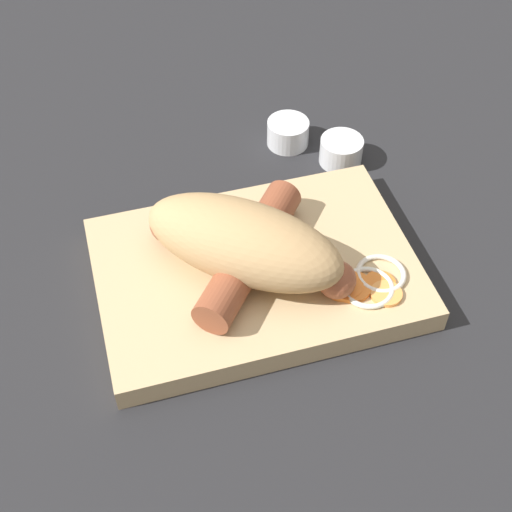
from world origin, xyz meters
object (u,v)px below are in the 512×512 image
bread_roll (244,244)px  food_tray (256,272)px  condiment_cup_far (288,134)px  condiment_cup_near (341,152)px  sausage (250,251)px

bread_roll → food_tray: bearing=-164.1°
food_tray → condiment_cup_far: condiment_cup_far is taller
food_tray → condiment_cup_near: (-0.12, -0.13, 0.00)m
bread_roll → sausage: (-0.01, -0.00, -0.01)m
sausage → condiment_cup_near: sausage is taller
bread_roll → condiment_cup_far: 0.20m
food_tray → condiment_cup_near: condiment_cup_near is taller
food_tray → bread_roll: (0.01, 0.00, 0.04)m
sausage → condiment_cup_near: 0.18m
bread_roll → condiment_cup_near: (-0.14, -0.13, -0.04)m
bread_roll → condiment_cup_far: bearing=-118.4°
food_tray → sausage: size_ratio=1.79×
sausage → condiment_cup_far: bearing=-117.6°
sausage → bread_roll: bearing=40.3°
food_tray → condiment_cup_far: size_ratio=6.25×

